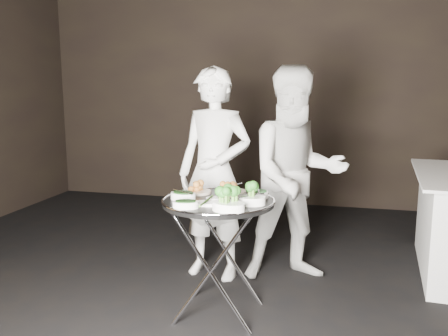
% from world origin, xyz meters
% --- Properties ---
extents(wall_back, '(6.00, 0.05, 3.00)m').
position_xyz_m(wall_back, '(0.00, 3.52, 1.50)').
color(wall_back, black).
rests_on(wall_back, floor).
extents(tray_stand, '(0.51, 0.44, 0.76)m').
position_xyz_m(tray_stand, '(-0.00, 0.43, 0.42)').
color(tray_stand, silver).
rests_on(tray_stand, floor).
extents(serving_tray, '(0.72, 0.72, 0.04)m').
position_xyz_m(serving_tray, '(-0.00, 0.43, 0.76)').
color(serving_tray, black).
rests_on(serving_tray, tray_stand).
extents(potato_plate_a, '(0.19, 0.19, 0.07)m').
position_xyz_m(potato_plate_a, '(-0.19, 0.58, 0.80)').
color(potato_plate_a, beige).
rests_on(potato_plate_a, serving_tray).
extents(potato_plate_b, '(0.19, 0.19, 0.07)m').
position_xyz_m(potato_plate_b, '(0.04, 0.63, 0.80)').
color(potato_plate_b, beige).
rests_on(potato_plate_b, serving_tray).
extents(greens_bowl, '(0.12, 0.12, 0.06)m').
position_xyz_m(greens_bowl, '(0.24, 0.55, 0.80)').
color(greens_bowl, white).
rests_on(greens_bowl, serving_tray).
extents(asparagus_plate_a, '(0.18, 0.14, 0.03)m').
position_xyz_m(asparagus_plate_a, '(-0.00, 0.44, 0.79)').
color(asparagus_plate_a, white).
rests_on(asparagus_plate_a, serving_tray).
extents(asparagus_plate_b, '(0.18, 0.10, 0.04)m').
position_xyz_m(asparagus_plate_b, '(-0.04, 0.29, 0.79)').
color(asparagus_plate_b, white).
rests_on(asparagus_plate_b, serving_tray).
extents(spinach_bowl_a, '(0.19, 0.14, 0.07)m').
position_xyz_m(spinach_bowl_a, '(-0.22, 0.38, 0.80)').
color(spinach_bowl_a, white).
rests_on(spinach_bowl_a, serving_tray).
extents(spinach_bowl_b, '(0.17, 0.13, 0.06)m').
position_xyz_m(spinach_bowl_b, '(-0.14, 0.19, 0.80)').
color(spinach_bowl_b, white).
rests_on(spinach_bowl_b, serving_tray).
extents(broccoli_bowl_a, '(0.20, 0.14, 0.08)m').
position_xyz_m(broccoli_bowl_a, '(0.21, 0.37, 0.81)').
color(broccoli_bowl_a, white).
rests_on(broccoli_bowl_a, serving_tray).
extents(broccoli_bowl_b, '(0.23, 0.19, 0.08)m').
position_xyz_m(broccoli_bowl_b, '(0.12, 0.19, 0.81)').
color(broccoli_bowl_b, white).
rests_on(broccoli_bowl_b, serving_tray).
extents(serving_utensils, '(0.59, 0.43, 0.01)m').
position_xyz_m(serving_utensils, '(0.02, 0.50, 0.82)').
color(serving_utensils, silver).
rests_on(serving_utensils, serving_tray).
extents(waiter_left, '(0.65, 0.49, 1.63)m').
position_xyz_m(waiter_left, '(-0.20, 1.08, 0.81)').
color(waiter_left, silver).
rests_on(waiter_left, floor).
extents(waiter_right, '(0.97, 0.87, 1.63)m').
position_xyz_m(waiter_right, '(0.42, 1.17, 0.82)').
color(waiter_right, silver).
rests_on(waiter_right, floor).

